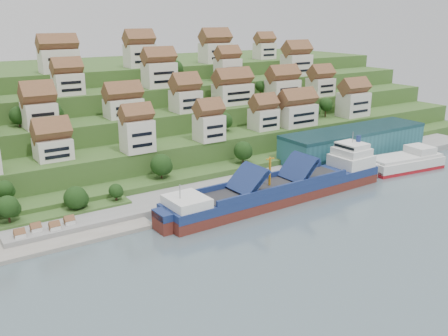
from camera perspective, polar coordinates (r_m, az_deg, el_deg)
ground at (r=144.01m, az=5.28°, el=-3.99°), size 300.00×300.00×0.00m
quay at (r=166.64m, az=7.49°, el=-0.71°), size 180.00×14.00×2.20m
pebble_beach at (r=130.05m, az=-18.92°, el=-7.03°), size 45.00×20.00×1.00m
hillside at (r=228.36m, az=-11.07°, el=6.43°), size 260.00×128.00×31.00m
hillside_village at (r=189.04m, az=-5.39°, el=8.80°), size 157.47×65.01×29.11m
hillside_trees at (r=168.69m, az=-6.73°, el=4.77°), size 139.41×62.82×31.94m
warehouse at (r=188.09m, az=14.61°, el=2.87°), size 60.00×15.00×10.00m
flagpole at (r=160.17m, az=8.22°, el=0.69°), size 1.28×0.16×8.00m
beach_huts at (r=127.90m, az=-19.71°, el=-6.75°), size 14.40×3.70×2.20m
cargo_ship at (r=146.50m, az=6.94°, el=-2.37°), size 73.70×13.54×16.22m
second_ship at (r=184.66m, az=20.00°, el=0.61°), size 29.61×13.87×8.28m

